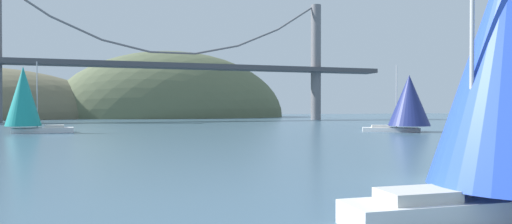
{
  "coord_description": "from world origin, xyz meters",
  "views": [
    {
      "loc": [
        -14.73,
        -17.44,
        3.66
      ],
      "look_at": [
        0.0,
        27.71,
        3.07
      ],
      "focal_mm": 31.07,
      "sensor_mm": 36.0,
      "label": 1
    }
  ],
  "objects_px": {
    "sailboat_blue_spinnaker": "(509,65)",
    "sailboat_white_mainsail": "(504,105)",
    "sailboat_pink_spinnaker": "(503,104)",
    "sailboat_teal_sail": "(25,99)",
    "sailboat_navy_sail": "(408,102)"
  },
  "relations": [
    {
      "from": "sailboat_white_mainsail",
      "to": "sailboat_teal_sail",
      "type": "relative_size",
      "value": 0.78
    },
    {
      "from": "sailboat_pink_spinnaker",
      "to": "sailboat_blue_spinnaker",
      "type": "distance_m",
      "value": 32.14
    },
    {
      "from": "sailboat_white_mainsail",
      "to": "sailboat_navy_sail",
      "type": "height_order",
      "value": "sailboat_navy_sail"
    },
    {
      "from": "sailboat_white_mainsail",
      "to": "sailboat_navy_sail",
      "type": "relative_size",
      "value": 0.75
    },
    {
      "from": "sailboat_pink_spinnaker",
      "to": "sailboat_teal_sail",
      "type": "xyz_separation_m",
      "value": [
        -47.19,
        34.38,
        0.84
      ]
    },
    {
      "from": "sailboat_white_mainsail",
      "to": "sailboat_blue_spinnaker",
      "type": "xyz_separation_m",
      "value": [
        -43.02,
        -39.81,
        1.08
      ]
    },
    {
      "from": "sailboat_pink_spinnaker",
      "to": "sailboat_teal_sail",
      "type": "height_order",
      "value": "sailboat_teal_sail"
    },
    {
      "from": "sailboat_blue_spinnaker",
      "to": "sailboat_teal_sail",
      "type": "bearing_deg",
      "value": 112.85
    },
    {
      "from": "sailboat_blue_spinnaker",
      "to": "sailboat_navy_sail",
      "type": "bearing_deg",
      "value": 56.43
    },
    {
      "from": "sailboat_pink_spinnaker",
      "to": "sailboat_navy_sail",
      "type": "bearing_deg",
      "value": 76.83
    },
    {
      "from": "sailboat_navy_sail",
      "to": "sailboat_teal_sail",
      "type": "xyz_separation_m",
      "value": [
        -52.03,
        13.68,
        0.34
      ]
    },
    {
      "from": "sailboat_navy_sail",
      "to": "sailboat_blue_spinnaker",
      "type": "distance_m",
      "value": 51.18
    },
    {
      "from": "sailboat_blue_spinnaker",
      "to": "sailboat_white_mainsail",
      "type": "bearing_deg",
      "value": 42.79
    },
    {
      "from": "sailboat_white_mainsail",
      "to": "sailboat_teal_sail",
      "type": "xyz_separation_m",
      "value": [
        -66.75,
        16.51,
        0.78
      ]
    },
    {
      "from": "sailboat_white_mainsail",
      "to": "sailboat_pink_spinnaker",
      "type": "bearing_deg",
      "value": -137.6
    }
  ]
}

